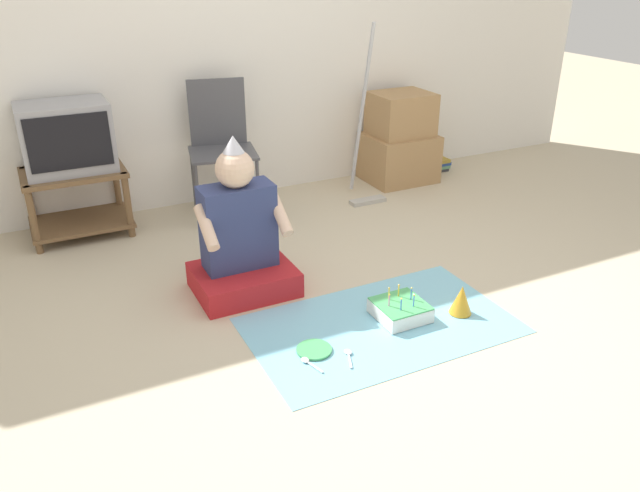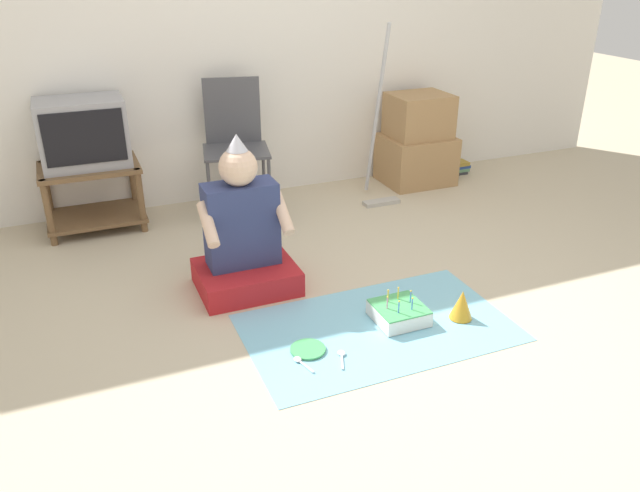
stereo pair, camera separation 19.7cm
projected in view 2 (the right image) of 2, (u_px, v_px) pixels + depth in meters
ground_plane at (382, 319)px, 3.24m from camera, size 16.00×16.00×0.00m
wall_back at (254, 21)px, 4.43m from camera, size 6.40×0.06×2.55m
tv_stand at (93, 191)px, 4.21m from camera, size 0.64×0.47×0.44m
tv at (83, 133)px, 4.05m from camera, size 0.55×0.40×0.43m
folding_chair at (235, 137)px, 4.40m from camera, size 0.52×0.50×0.94m
cardboard_box_stack at (417, 143)px, 5.02m from camera, size 0.54×0.46×0.72m
dust_mop at (379, 152)px, 4.60m from camera, size 0.28×0.32×1.30m
book_pile at (458, 167)px, 5.33m from camera, size 0.19×0.13×0.10m
person_seated at (243, 239)px, 3.43m from camera, size 0.54×0.44×0.88m
party_cloth at (378, 327)px, 3.16m from camera, size 1.34×0.81×0.01m
birthday_cake at (399, 313)px, 3.21m from camera, size 0.25×0.25×0.15m
party_hat_blue at (462, 304)px, 3.21m from camera, size 0.12×0.12×0.16m
paper_plate at (308, 349)px, 2.98m from camera, size 0.17×0.17×0.01m
plastic_spoon_near at (300, 361)px, 2.89m from camera, size 0.06×0.14×0.01m
plastic_spoon_far at (342, 355)px, 2.93m from camera, size 0.07×0.14×0.01m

